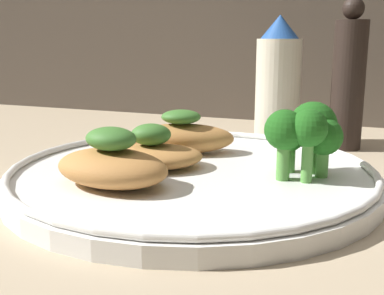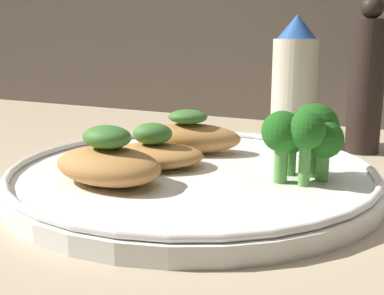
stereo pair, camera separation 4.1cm
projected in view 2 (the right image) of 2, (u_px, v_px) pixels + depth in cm
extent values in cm
cube|color=tan|center=(192.00, 191.00, 41.75)|extent=(180.00, 180.00, 1.00)
cylinder|color=white|center=(192.00, 178.00, 41.49)|extent=(31.42, 31.42, 1.40)
torus|color=white|center=(192.00, 167.00, 41.26)|extent=(30.82, 30.82, 0.60)
ellipsoid|color=#BC7F42|center=(108.00, 166.00, 37.37)|extent=(10.06, 7.36, 2.80)
ellipsoid|color=#3D752D|center=(107.00, 137.00, 36.86)|extent=(4.49, 3.78, 1.76)
ellipsoid|color=#BC7F42|center=(153.00, 156.00, 42.23)|extent=(10.64, 9.12, 2.03)
ellipsoid|color=#3D752D|center=(152.00, 134.00, 41.80)|extent=(4.28, 3.91, 1.89)
ellipsoid|color=#BC7F42|center=(188.00, 138.00, 47.32)|extent=(11.30, 7.81, 2.92)
ellipsoid|color=#3D752D|center=(188.00, 117.00, 46.85)|extent=(4.70, 4.24, 1.38)
cylinder|color=#569942|center=(322.00, 167.00, 38.07)|extent=(1.01, 1.01, 2.30)
sphere|color=#1E5B19|center=(324.00, 139.00, 37.58)|extent=(3.08, 3.08, 3.08)
cylinder|color=#569942|center=(312.00, 161.00, 39.23)|extent=(1.08, 1.08, 2.64)
sphere|color=#1E5B19|center=(314.00, 128.00, 38.63)|extent=(4.00, 4.00, 4.00)
cylinder|color=#569942|center=(290.00, 162.00, 39.79)|extent=(1.05, 1.05, 2.19)
sphere|color=#1E5B19|center=(291.00, 139.00, 39.36)|extent=(2.46, 2.46, 2.46)
cylinder|color=#569942|center=(283.00, 163.00, 37.93)|extent=(1.06, 1.06, 2.95)
sphere|color=#1E5B19|center=(284.00, 130.00, 37.35)|extent=(3.22, 3.22, 3.22)
cylinder|color=#569942|center=(305.00, 164.00, 36.86)|extent=(0.88, 0.88, 3.31)
sphere|color=#1E5B19|center=(307.00, 130.00, 36.26)|extent=(2.94, 2.94, 2.94)
cylinder|color=beige|center=(294.00, 93.00, 56.24)|extent=(5.26, 5.26, 12.43)
cone|color=#23519E|center=(297.00, 26.00, 54.56)|extent=(4.47, 4.47, 2.73)
cylinder|color=black|center=(366.00, 88.00, 52.45)|extent=(3.68, 3.68, 14.46)
sphere|color=black|center=(373.00, 7.00, 50.59)|extent=(2.39, 2.39, 2.39)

